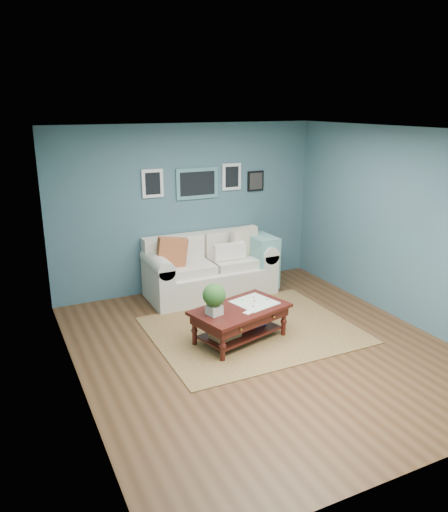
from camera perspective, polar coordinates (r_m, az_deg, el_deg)
room_shell at (r=6.05m, az=4.45°, el=1.35°), size 5.00×5.02×2.70m
area_rug at (r=6.94m, az=3.32°, el=-8.44°), size 2.70×2.16×0.01m
loveseat at (r=8.10m, az=-1.12°, el=-1.33°), size 2.08×0.95×1.07m
coffee_table at (r=6.47m, az=1.37°, el=-6.69°), size 1.38×1.02×0.87m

